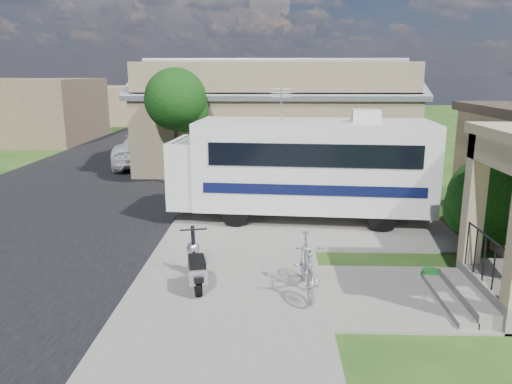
{
  "coord_description": "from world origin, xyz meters",
  "views": [
    {
      "loc": [
        -0.08,
        -10.31,
        4.37
      ],
      "look_at": [
        -0.5,
        2.5,
        1.3
      ],
      "focal_mm": 35.0,
      "sensor_mm": 36.0,
      "label": 1
    }
  ],
  "objects_px": {
    "shrub": "(493,195)",
    "pickup_truck": "(148,148)",
    "scooter": "(196,267)",
    "garden_hose": "(431,275)",
    "motorhome": "(303,165)",
    "van": "(171,132)",
    "bicycle": "(307,267)"
  },
  "relations": [
    {
      "from": "bicycle",
      "to": "pickup_truck",
      "type": "bearing_deg",
      "value": 112.18
    },
    {
      "from": "motorhome",
      "to": "bicycle",
      "type": "height_order",
      "value": "motorhome"
    },
    {
      "from": "motorhome",
      "to": "pickup_truck",
      "type": "relative_size",
      "value": 1.32
    },
    {
      "from": "garden_hose",
      "to": "shrub",
      "type": "bearing_deg",
      "value": 43.16
    },
    {
      "from": "scooter",
      "to": "garden_hose",
      "type": "relative_size",
      "value": 4.33
    },
    {
      "from": "shrub",
      "to": "van",
      "type": "relative_size",
      "value": 0.5
    },
    {
      "from": "scooter",
      "to": "pickup_truck",
      "type": "distance_m",
      "value": 14.96
    },
    {
      "from": "scooter",
      "to": "pickup_truck",
      "type": "height_order",
      "value": "pickup_truck"
    },
    {
      "from": "motorhome",
      "to": "bicycle",
      "type": "xyz_separation_m",
      "value": [
        -0.22,
        -5.32,
        -1.11
      ]
    },
    {
      "from": "shrub",
      "to": "bicycle",
      "type": "distance_m",
      "value": 5.51
    },
    {
      "from": "motorhome",
      "to": "scooter",
      "type": "bearing_deg",
      "value": -111.39
    },
    {
      "from": "bicycle",
      "to": "garden_hose",
      "type": "xyz_separation_m",
      "value": [
        2.75,
        0.84,
        -0.49
      ]
    },
    {
      "from": "motorhome",
      "to": "pickup_truck",
      "type": "xyz_separation_m",
      "value": [
        -6.95,
        9.12,
        -0.86
      ]
    },
    {
      "from": "bicycle",
      "to": "van",
      "type": "relative_size",
      "value": 0.34
    },
    {
      "from": "scooter",
      "to": "van",
      "type": "height_order",
      "value": "van"
    },
    {
      "from": "bicycle",
      "to": "pickup_truck",
      "type": "distance_m",
      "value": 15.93
    },
    {
      "from": "van",
      "to": "garden_hose",
      "type": "height_order",
      "value": "van"
    },
    {
      "from": "shrub",
      "to": "bicycle",
      "type": "xyz_separation_m",
      "value": [
        -4.72,
        -2.69,
        -0.88
      ]
    },
    {
      "from": "van",
      "to": "shrub",
      "type": "bearing_deg",
      "value": -50.85
    },
    {
      "from": "bicycle",
      "to": "motorhome",
      "type": "bearing_deg",
      "value": 84.82
    },
    {
      "from": "motorhome",
      "to": "van",
      "type": "xyz_separation_m",
      "value": [
        -7.2,
        15.8,
        -0.86
      ]
    },
    {
      "from": "motorhome",
      "to": "scooter",
      "type": "xyz_separation_m",
      "value": [
        -2.49,
        -5.16,
        -1.2
      ]
    },
    {
      "from": "scooter",
      "to": "van",
      "type": "relative_size",
      "value": 0.29
    },
    {
      "from": "shrub",
      "to": "van",
      "type": "height_order",
      "value": "shrub"
    },
    {
      "from": "bicycle",
      "to": "van",
      "type": "height_order",
      "value": "van"
    },
    {
      "from": "van",
      "to": "garden_hose",
      "type": "distance_m",
      "value": 22.51
    },
    {
      "from": "scooter",
      "to": "pickup_truck",
      "type": "xyz_separation_m",
      "value": [
        -4.46,
        14.28,
        0.33
      ]
    },
    {
      "from": "van",
      "to": "bicycle",
      "type": "bearing_deg",
      "value": -64.97
    },
    {
      "from": "shrub",
      "to": "pickup_truck",
      "type": "bearing_deg",
      "value": 134.24
    },
    {
      "from": "van",
      "to": "garden_hose",
      "type": "bearing_deg",
      "value": -57.63
    },
    {
      "from": "motorhome",
      "to": "scooter",
      "type": "distance_m",
      "value": 5.85
    },
    {
      "from": "shrub",
      "to": "garden_hose",
      "type": "relative_size",
      "value": 7.43
    }
  ]
}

